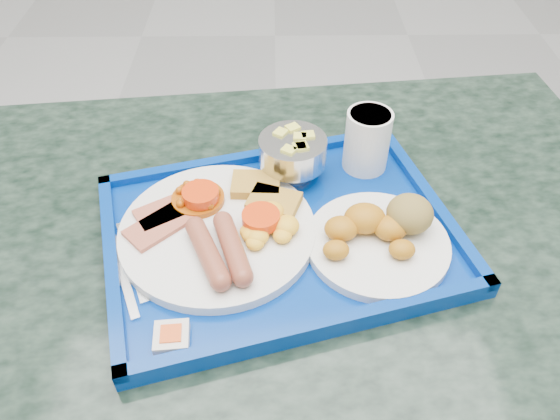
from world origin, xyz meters
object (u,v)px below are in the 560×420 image
tray (280,234)px  juice_cup (367,139)px  fruit_bowl (293,152)px  bread_plate (381,233)px  main_plate (223,227)px  table (267,316)px

tray → juice_cup: size_ratio=5.69×
tray → fruit_bowl: bearing=80.3°
bread_plate → main_plate: bearing=174.5°
tray → fruit_bowl: 0.13m
bread_plate → juice_cup: juice_cup is taller
bread_plate → fruit_bowl: fruit_bowl is taller
fruit_bowl → main_plate: bearing=-128.5°
table → bread_plate: 0.27m
main_plate → bread_plate: 0.21m
main_plate → bread_plate: bearing=-5.5°
main_plate → tray: bearing=2.8°
table → main_plate: main_plate is taller
bread_plate → fruit_bowl: size_ratio=1.89×
tray → bread_plate: 0.14m
table → bread_plate: bearing=-9.8°
fruit_bowl → table: bearing=-109.7°
table → tray: 0.19m
table → main_plate: (-0.06, -0.01, 0.21)m
table → fruit_bowl: fruit_bowl is taller
bread_plate → juice_cup: bearing=90.2°
bread_plate → juice_cup: size_ratio=2.00×
main_plate → fruit_bowl: (0.10, 0.12, 0.03)m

